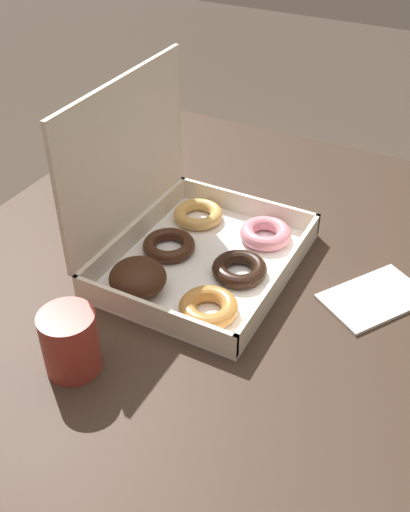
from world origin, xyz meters
The scene contains 5 objects.
ground_plane centered at (0.00, 0.00, 0.00)m, with size 8.00×8.00×0.00m, color #42382D.
dining_table centered at (0.00, 0.00, 0.62)m, with size 1.20×1.03×0.70m.
donut_box centered at (0.03, 0.09, 0.76)m, with size 0.36×0.30×0.32m.
coffee_mug centered at (-0.26, 0.11, 0.75)m, with size 0.08×0.08×0.10m.
paper_napkin centered at (0.09, -0.23, 0.71)m, with size 0.20×0.18×0.01m.
Camera 1 is at (-0.70, -0.33, 1.36)m, focal length 42.00 mm.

